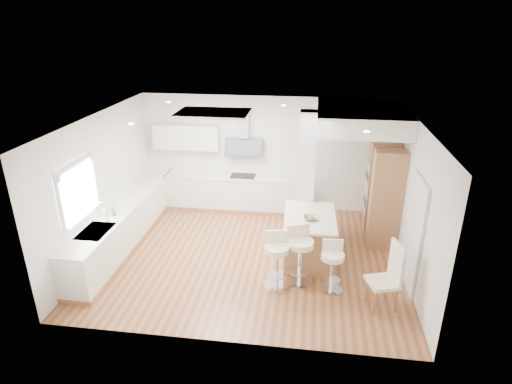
% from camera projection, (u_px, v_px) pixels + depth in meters
% --- Properties ---
extents(ground, '(6.00, 6.00, 0.00)m').
position_uv_depth(ground, '(250.00, 256.00, 8.70)').
color(ground, '#9B6139').
rests_on(ground, ground).
extents(ceiling, '(6.00, 5.00, 0.02)m').
position_uv_depth(ceiling, '(250.00, 256.00, 8.70)').
color(ceiling, white).
rests_on(ceiling, ground).
extents(wall_back, '(6.00, 0.04, 2.80)m').
position_uv_depth(wall_back, '(265.00, 154.00, 10.45)').
color(wall_back, silver).
rests_on(wall_back, ground).
extents(wall_left, '(0.04, 5.00, 2.80)m').
position_uv_depth(wall_left, '(101.00, 185.00, 8.54)').
color(wall_left, silver).
rests_on(wall_left, ground).
extents(wall_right, '(0.04, 5.00, 2.80)m').
position_uv_depth(wall_right, '(412.00, 201.00, 7.79)').
color(wall_right, silver).
rests_on(wall_right, ground).
extents(skylight, '(4.10, 2.10, 0.06)m').
position_uv_depth(skylight, '(214.00, 113.00, 8.29)').
color(skylight, silver).
rests_on(skylight, ground).
extents(window_left, '(0.06, 1.28, 1.07)m').
position_uv_depth(window_left, '(78.00, 188.00, 7.60)').
color(window_left, white).
rests_on(window_left, ground).
extents(doorway_right, '(0.05, 1.00, 2.10)m').
position_uv_depth(doorway_right, '(414.00, 236.00, 7.40)').
color(doorway_right, '#453E36').
rests_on(doorway_right, ground).
extents(counter_left, '(0.63, 4.50, 1.35)m').
position_uv_depth(counter_left, '(126.00, 222.00, 9.07)').
color(counter_left, '#A67147').
rests_on(counter_left, ground).
extents(counter_back, '(3.62, 0.63, 2.50)m').
position_uv_depth(counter_back, '(227.00, 183.00, 10.58)').
color(counter_back, '#A67147').
rests_on(counter_back, ground).
extents(pillar, '(0.35, 0.35, 2.80)m').
position_uv_depth(pillar, '(306.00, 178.00, 8.90)').
color(pillar, silver).
rests_on(pillar, ground).
extents(soffit, '(1.78, 2.20, 0.40)m').
position_uv_depth(soffit, '(361.00, 117.00, 8.72)').
color(soffit, white).
rests_on(soffit, ground).
extents(oven_column, '(0.63, 1.21, 2.10)m').
position_uv_depth(oven_column, '(383.00, 192.00, 9.09)').
color(oven_column, '#A67147').
rests_on(oven_column, ground).
extents(peninsula, '(1.03, 1.53, 0.99)m').
position_uv_depth(peninsula, '(309.00, 236.00, 8.50)').
color(peninsula, '#A67147').
rests_on(peninsula, ground).
extents(bar_stool_a, '(0.53, 0.53, 1.04)m').
position_uv_depth(bar_stool_a, '(277.00, 257.00, 7.53)').
color(bar_stool_a, silver).
rests_on(bar_stool_a, ground).
extents(bar_stool_b, '(0.63, 0.63, 1.10)m').
position_uv_depth(bar_stool_b, '(300.00, 252.00, 7.63)').
color(bar_stool_b, silver).
rests_on(bar_stool_b, ground).
extents(bar_stool_c, '(0.44, 0.44, 0.94)m').
position_uv_depth(bar_stool_c, '(332.00, 264.00, 7.44)').
color(bar_stool_c, silver).
rests_on(bar_stool_c, ground).
extents(dining_chair, '(0.58, 0.58, 1.19)m').
position_uv_depth(dining_chair, '(389.00, 274.00, 6.96)').
color(dining_chair, '#F2E3C5').
rests_on(dining_chair, ground).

